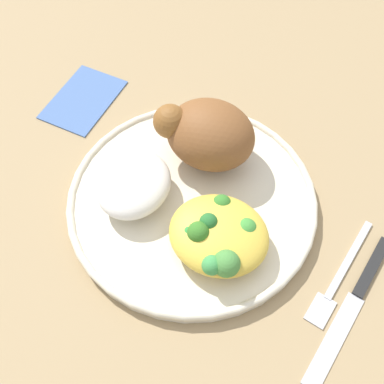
% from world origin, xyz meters
% --- Properties ---
extents(ground_plane, '(2.00, 2.00, 0.00)m').
position_xyz_m(ground_plane, '(0.00, 0.00, 0.00)').
color(ground_plane, '#977D56').
extents(plate, '(0.29, 0.29, 0.02)m').
position_xyz_m(plate, '(0.00, 0.00, 0.01)').
color(plate, beige).
rests_on(plate, ground_plane).
extents(roasted_chicken, '(0.12, 0.09, 0.07)m').
position_xyz_m(roasted_chicken, '(0.01, -0.06, 0.06)').
color(roasted_chicken, brown).
rests_on(roasted_chicken, plate).
extents(rice_pile, '(0.08, 0.09, 0.04)m').
position_xyz_m(rice_pile, '(0.06, 0.02, 0.04)').
color(rice_pile, silver).
rests_on(rice_pile, plate).
extents(mac_cheese_with_broccoli, '(0.11, 0.10, 0.04)m').
position_xyz_m(mac_cheese_with_broccoli, '(-0.05, 0.04, 0.04)').
color(mac_cheese_with_broccoli, gold).
rests_on(mac_cheese_with_broccoli, plate).
extents(fork, '(0.04, 0.14, 0.01)m').
position_xyz_m(fork, '(-0.18, 0.01, 0.00)').
color(fork, '#B2B2B7').
rests_on(fork, ground_plane).
extents(knife, '(0.04, 0.19, 0.01)m').
position_xyz_m(knife, '(-0.20, 0.03, 0.00)').
color(knife, black).
rests_on(knife, ground_plane).
extents(napkin, '(0.08, 0.11, 0.00)m').
position_xyz_m(napkin, '(0.21, -0.09, 0.00)').
color(napkin, '#47669E').
rests_on(napkin, ground_plane).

